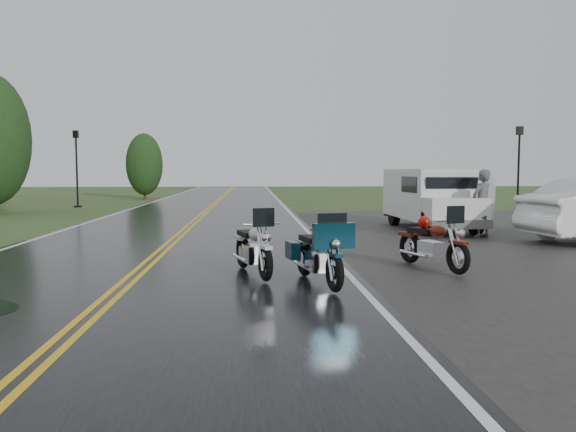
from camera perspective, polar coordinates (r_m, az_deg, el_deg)
The scene contains 10 objects.
ground at distance 9.49m, azimuth -16.41°, elevation -7.09°, with size 120.00×120.00×0.00m, color #2D471E.
road at distance 19.27m, azimuth -9.94°, elevation -1.05°, with size 8.00×100.00×0.04m, color black.
motorcycle_red at distance 10.34m, azimuth 16.93°, elevation -2.78°, with size 0.74×2.03×1.20m, color #5B180A, non-canonical shape.
motorcycle_teal at distance 8.49m, azimuth 4.77°, elevation -4.14°, with size 0.74×2.04×1.21m, color #042733, non-canonical shape.
motorcycle_silver at distance 9.30m, azimuth -2.32°, elevation -3.38°, with size 0.74×2.03×1.20m, color #B7B9BF, non-canonical shape.
van_white at distance 16.69m, azimuth 13.77°, elevation 1.39°, with size 1.90×5.08×1.99m, color silver, non-canonical shape.
person_at_van at distance 16.69m, azimuth 19.09°, elevation 1.12°, with size 0.70×0.46×1.91m, color #4F4F54.
lamp_post_far_left at distance 31.28m, azimuth -20.67°, elevation 4.53°, with size 0.35×0.35×4.04m, color black, non-canonical shape.
lamp_post_far_right at distance 26.18m, azimuth 22.37°, elevation 4.32°, with size 0.33×0.33×3.85m, color black, non-canonical shape.
tree_left_far at distance 39.30m, azimuth -14.37°, elevation 4.45°, with size 2.47×2.47×3.79m, color #1E3D19, non-canonical shape.
Camera 1 is at (2.06, -9.07, 1.89)m, focal length 35.00 mm.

